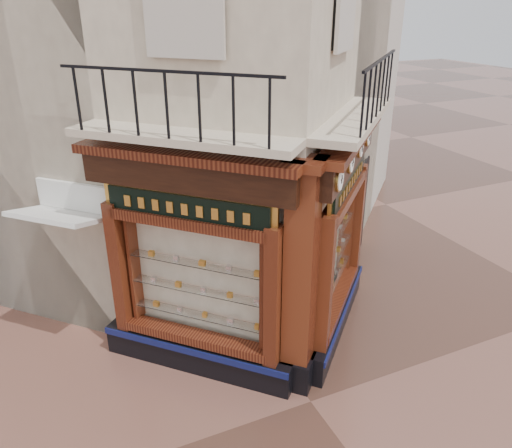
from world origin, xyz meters
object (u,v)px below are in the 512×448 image
clock_d (368,138)px  signboard_right (348,182)px  clock_b (351,163)px  corner_pilaster (300,284)px  awning (80,345)px  clock_a (339,179)px  clock_c (360,149)px  signboard_left (187,208)px

clock_d → signboard_right: size_ratio=0.16×
signboard_right → clock_b: bearing=-168.7°
corner_pilaster → clock_b: (1.15, 0.54, 1.67)m
corner_pilaster → signboard_right: bearing=-10.2°
clock_b → awning: (-4.42, 2.02, -3.62)m
clock_a → clock_b: size_ratio=1.11×
clock_a → clock_d: size_ratio=1.24×
clock_a → clock_c: size_ratio=1.23×
clock_a → clock_c: clock_a is taller
corner_pilaster → clock_c: bearing=-11.7°
clock_a → signboard_right: (0.92, 1.07, -0.52)m
clock_b → clock_c: clock_b is taller
clock_c → clock_d: 0.80m
clock_a → corner_pilaster: bearing=128.8°
clock_a → signboard_right: clock_a is taller
clock_c → signboard_left: bearing=137.5°
clock_c → clock_b: bearing=180.0°
clock_c → awning: (-5.03, 1.41, -3.62)m
clock_a → clock_d: clock_a is taller
corner_pilaster → signboard_right: (1.46, 1.01, 1.15)m
awning → clock_a: bearing=-169.5°
clock_b → clock_d: size_ratio=1.12×
signboard_left → signboard_right: size_ratio=1.07×
signboard_left → signboard_right: signboard_left is taller
corner_pilaster → clock_c: corner_pilaster is taller
clock_d → clock_c: bearing=-180.0°
clock_b → clock_c: 0.86m
corner_pilaster → awning: size_ratio=2.69×
awning → signboard_left: (1.81, -1.55, 3.10)m
corner_pilaster → awning: bearing=96.9°
clock_a → clock_c: (1.21, 1.21, 0.00)m
clock_a → clock_b: clock_a is taller
clock_d → signboard_left: 3.89m
clock_b → signboard_left: 2.70m
awning → signboard_right: size_ratio=0.74×
awning → clock_d: bearing=-143.6°
corner_pilaster → signboard_right: 2.12m
clock_d → clock_a: bearing=180.0°
clock_b → awning: clock_b is taller
signboard_left → awning: bearing=4.4°
clock_d → corner_pilaster: bearing=171.5°
signboard_left → signboard_right: 2.92m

